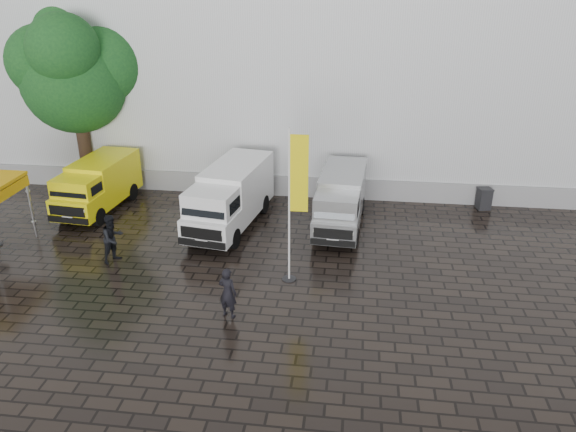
{
  "coord_description": "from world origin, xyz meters",
  "views": [
    {
      "loc": [
        2.81,
        -17.23,
        10.12
      ],
      "look_at": [
        0.34,
        2.2,
        1.47
      ],
      "focal_mm": 35.0,
      "sensor_mm": 36.0,
      "label": 1
    }
  ],
  "objects_px": {
    "van_white": "(230,198)",
    "person_front": "(228,293)",
    "flagpole": "(295,198)",
    "van_silver": "(341,202)",
    "person_tent": "(113,238)",
    "van_yellow": "(98,187)",
    "wheelie_bin": "(484,199)"
  },
  "relations": [
    {
      "from": "van_yellow",
      "to": "wheelie_bin",
      "type": "bearing_deg",
      "value": 13.17
    },
    {
      "from": "van_yellow",
      "to": "flagpole",
      "type": "bearing_deg",
      "value": -22.92
    },
    {
      "from": "van_silver",
      "to": "person_tent",
      "type": "distance_m",
      "value": 9.27
    },
    {
      "from": "wheelie_bin",
      "to": "person_front",
      "type": "distance_m",
      "value": 13.94
    },
    {
      "from": "person_front",
      "to": "person_tent",
      "type": "relative_size",
      "value": 0.91
    },
    {
      "from": "van_white",
      "to": "person_tent",
      "type": "distance_m",
      "value": 5.15
    },
    {
      "from": "person_tent",
      "to": "person_front",
      "type": "bearing_deg",
      "value": -92.8
    },
    {
      "from": "van_white",
      "to": "van_silver",
      "type": "distance_m",
      "value": 4.65
    },
    {
      "from": "van_yellow",
      "to": "flagpole",
      "type": "xyz_separation_m",
      "value": [
        9.54,
        -5.16,
        2.0
      ]
    },
    {
      "from": "van_yellow",
      "to": "flagpole",
      "type": "height_order",
      "value": "flagpole"
    },
    {
      "from": "van_silver",
      "to": "person_tent",
      "type": "relative_size",
      "value": 2.83
    },
    {
      "from": "person_front",
      "to": "van_silver",
      "type": "bearing_deg",
      "value": -95.03
    },
    {
      "from": "van_silver",
      "to": "wheelie_bin",
      "type": "relative_size",
      "value": 5.34
    },
    {
      "from": "flagpole",
      "to": "person_front",
      "type": "bearing_deg",
      "value": -125.59
    },
    {
      "from": "van_yellow",
      "to": "wheelie_bin",
      "type": "xyz_separation_m",
      "value": [
        17.4,
        2.35,
        -0.63
      ]
    },
    {
      "from": "van_white",
      "to": "person_tent",
      "type": "bearing_deg",
      "value": -126.53
    },
    {
      "from": "flagpole",
      "to": "person_front",
      "type": "height_order",
      "value": "flagpole"
    },
    {
      "from": "van_yellow",
      "to": "person_tent",
      "type": "distance_m",
      "value": 5.31
    },
    {
      "from": "van_white",
      "to": "wheelie_bin",
      "type": "xyz_separation_m",
      "value": [
        11.07,
        3.35,
        -0.78
      ]
    },
    {
      "from": "van_silver",
      "to": "flagpole",
      "type": "height_order",
      "value": "flagpole"
    },
    {
      "from": "van_white",
      "to": "flagpole",
      "type": "distance_m",
      "value": 5.57
    },
    {
      "from": "flagpole",
      "to": "wheelie_bin",
      "type": "height_order",
      "value": "flagpole"
    },
    {
      "from": "van_white",
      "to": "person_front",
      "type": "bearing_deg",
      "value": -69.12
    },
    {
      "from": "flagpole",
      "to": "person_tent",
      "type": "xyz_separation_m",
      "value": [
        -6.88,
        0.56,
        -2.19
      ]
    },
    {
      "from": "van_silver",
      "to": "flagpole",
      "type": "distance_m",
      "value": 5.3
    },
    {
      "from": "van_white",
      "to": "person_front",
      "type": "relative_size",
      "value": 3.44
    },
    {
      "from": "van_yellow",
      "to": "van_white",
      "type": "bearing_deg",
      "value": -3.46
    },
    {
      "from": "van_silver",
      "to": "flagpole",
      "type": "relative_size",
      "value": 0.96
    },
    {
      "from": "wheelie_bin",
      "to": "person_front",
      "type": "bearing_deg",
      "value": -146.96
    },
    {
      "from": "flagpole",
      "to": "person_front",
      "type": "distance_m",
      "value": 3.84
    },
    {
      "from": "van_silver",
      "to": "person_tent",
      "type": "height_order",
      "value": "van_silver"
    },
    {
      "from": "wheelie_bin",
      "to": "person_tent",
      "type": "height_order",
      "value": "person_tent"
    }
  ]
}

